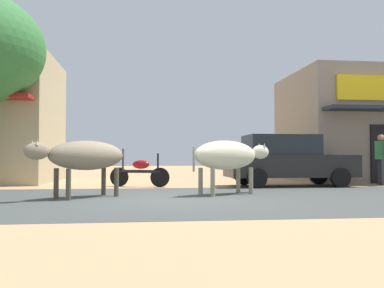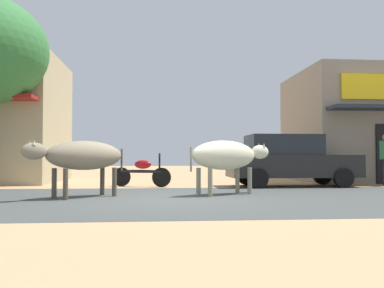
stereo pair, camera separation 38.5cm
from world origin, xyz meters
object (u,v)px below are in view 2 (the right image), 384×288
object	(u,v)px
parked_motorcycle	(142,172)
cow_far_dark	(227,156)
parked_hatchback_car	(290,160)
cow_near_brown	(83,156)

from	to	relation	value
parked_motorcycle	cow_far_dark	size ratio (longest dim) A/B	0.80
parked_hatchback_car	cow_far_dark	distance (m)	3.81
parked_motorcycle	cow_far_dark	bearing A→B (deg)	-55.27
parked_motorcycle	parked_hatchback_car	bearing A→B (deg)	-3.37
parked_hatchback_car	parked_motorcycle	distance (m)	4.72
parked_hatchback_car	cow_near_brown	xyz separation A→B (m)	(-5.95, -3.31, 0.11)
cow_near_brown	cow_far_dark	world-z (taller)	cow_far_dark
parked_motorcycle	cow_near_brown	bearing A→B (deg)	-109.21
parked_hatchback_car	cow_near_brown	size ratio (longest dim) A/B	1.84
parked_hatchback_car	parked_motorcycle	bearing A→B (deg)	176.63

